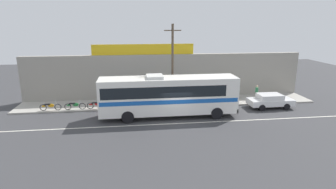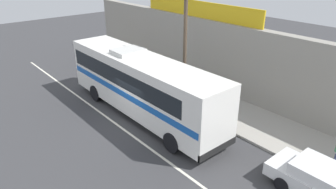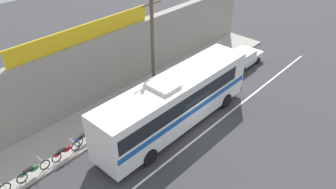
{
  "view_description": "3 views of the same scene",
  "coord_description": "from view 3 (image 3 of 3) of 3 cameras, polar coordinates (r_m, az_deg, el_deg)",
  "views": [
    {
      "loc": [
        -3.69,
        -22.4,
        8.31
      ],
      "look_at": [
        -0.58,
        1.41,
        1.93
      ],
      "focal_mm": 29.96,
      "sensor_mm": 36.0,
      "label": 1
    },
    {
      "loc": [
        12.78,
        -8.28,
        8.73
      ],
      "look_at": [
        1.59,
        1.22,
        2.01
      ],
      "focal_mm": 32.54,
      "sensor_mm": 36.0,
      "label": 2
    },
    {
      "loc": [
        -13.33,
        -9.92,
        13.52
      ],
      "look_at": [
        -0.12,
        2.15,
        1.75
      ],
      "focal_mm": 34.7,
      "sensor_mm": 36.0,
      "label": 3
    }
  ],
  "objects": [
    {
      "name": "ground_plane",
      "position": [
        21.42,
        4.48,
        -5.93
      ],
      "size": [
        70.0,
        70.0,
        0.0
      ],
      "primitive_type": "plane",
      "color": "#3A3A3D"
    },
    {
      "name": "sidewalk_slab",
      "position": [
        24.23,
        -5.15,
        -0.54
      ],
      "size": [
        30.0,
        3.6,
        0.14
      ],
      "primitive_type": "cube",
      "color": "#A8A399",
      "rests_on": "ground_plane"
    },
    {
      "name": "storefront_facade",
      "position": [
        24.49,
        -8.88,
        5.9
      ],
      "size": [
        30.0,
        0.7,
        4.8
      ],
      "primitive_type": "cube",
      "color": "gray",
      "rests_on": "ground_plane"
    },
    {
      "name": "storefront_billboard",
      "position": [
        22.01,
        -14.42,
        10.48
      ],
      "size": [
        10.69,
        0.12,
        1.1
      ],
      "primitive_type": "cube",
      "color": "gold",
      "rests_on": "storefront_facade"
    },
    {
      "name": "road_center_stripe",
      "position": [
        21.06,
        6.19,
        -6.83
      ],
      "size": [
        30.0,
        0.14,
        0.01
      ],
      "primitive_type": "cube",
      "color": "silver",
      "rests_on": "ground_plane"
    },
    {
      "name": "intercity_bus",
      "position": [
        20.29,
        1.26,
        -1.05
      ],
      "size": [
        11.96,
        2.62,
        3.78
      ],
      "color": "white",
      "rests_on": "ground_plane"
    },
    {
      "name": "parked_car",
      "position": [
        28.99,
        12.87,
        6.28
      ],
      "size": [
        4.28,
        1.92,
        1.37
      ],
      "color": "silver",
      "rests_on": "ground_plane"
    },
    {
      "name": "utility_pole",
      "position": [
        21.34,
        -2.7,
        7.42
      ],
      "size": [
        1.6,
        0.22,
        7.87
      ],
      "color": "brown",
      "rests_on": "sidewalk_slab"
    },
    {
      "name": "motorcycle_blue",
      "position": [
        19.28,
        -22.67,
        -12.17
      ],
      "size": [
        1.94,
        0.56,
        0.94
      ],
      "color": "black",
      "rests_on": "sidewalk_slab"
    },
    {
      "name": "motorcycle_black",
      "position": [
        19.83,
        -17.55,
        -9.4
      ],
      "size": [
        1.9,
        0.56,
        0.94
      ],
      "color": "black",
      "rests_on": "sidewalk_slab"
    },
    {
      "name": "motorcycle_red",
      "position": [
        20.54,
        -14.06,
        -7.0
      ],
      "size": [
        1.9,
        0.56,
        0.94
      ],
      "color": "black",
      "rests_on": "sidewalk_slab"
    },
    {
      "name": "pedestrian_by_curb",
      "position": [
        29.51,
        8.9,
        7.97
      ],
      "size": [
        0.3,
        0.48,
        1.62
      ],
      "color": "navy",
      "rests_on": "sidewalk_slab"
    }
  ]
}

